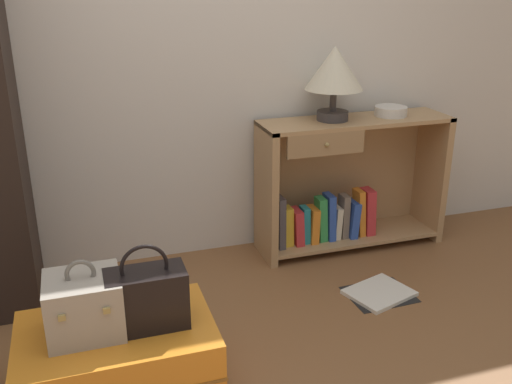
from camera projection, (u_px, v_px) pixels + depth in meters
back_wall at (169, 15)px, 2.87m from camera, size 6.40×0.10×2.60m
bookshelf at (344, 188)px, 3.28m from camera, size 1.08×0.32×0.75m
table_lamp at (335, 71)px, 3.02m from camera, size 0.31×0.31×0.39m
bowl at (391, 111)px, 3.20m from camera, size 0.18×0.18×0.05m
suitcase_large at (118, 360)px, 2.15m from camera, size 0.72×0.49×0.28m
train_case at (84, 305)px, 2.04m from camera, size 0.26×0.24×0.29m
handbag at (147, 298)px, 2.08m from camera, size 0.29×0.15×0.33m
open_book_on_floor at (379, 293)px, 2.85m from camera, size 0.36×0.32×0.02m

